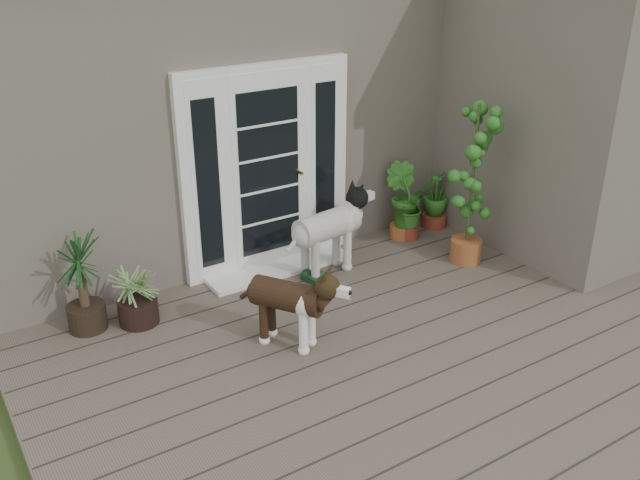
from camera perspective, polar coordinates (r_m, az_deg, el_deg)
deck at (r=6.16m, az=7.68°, el=-9.69°), size 6.20×4.60×0.12m
house_main at (r=8.95m, az=-9.71°, el=11.74°), size 7.40×4.00×3.10m
house_wing at (r=8.21m, az=19.20°, el=9.55°), size 1.60×2.40×3.10m
door_unit at (r=7.18m, az=-4.35°, el=5.82°), size 1.90×0.14×2.15m
door_step at (r=7.43m, az=-3.35°, el=-2.28°), size 1.60×0.40×0.05m
brindle_dog at (r=6.02m, az=-2.68°, el=-5.69°), size 0.77×0.90×0.70m
white_dog at (r=7.19m, az=0.57°, el=0.12°), size 1.01×0.55×0.80m
spider_plant at (r=6.56m, az=-14.86°, el=-4.10°), size 0.68×0.68×0.65m
yucca at (r=6.53m, az=-18.96°, el=-3.31°), size 0.77×0.77×0.95m
herb_a at (r=8.12m, az=7.30°, el=1.95°), size 0.59×0.59×0.55m
herb_b at (r=8.10m, az=6.73°, el=2.41°), size 0.60×0.60×0.68m
herb_c at (r=8.49m, az=9.41°, el=2.84°), size 0.50×0.50×0.55m
sapling at (r=7.44m, az=12.38°, el=4.57°), size 0.60×0.60×1.80m
clog_left at (r=7.16m, az=-0.61°, el=-3.15°), size 0.19×0.33×0.09m
clog_right at (r=7.14m, az=0.45°, el=-3.26°), size 0.13×0.28×0.08m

